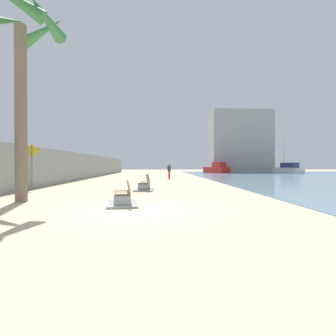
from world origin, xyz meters
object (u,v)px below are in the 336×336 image
Objects in this scene: palm_tree at (20,47)px; pedestrian_sign at (32,161)px; boat_far_left at (217,169)px; bench_far at (145,186)px; bench_near at (123,199)px; person_walking at (169,170)px; boat_outer at (286,169)px.

pedestrian_sign is at bearing 110.12° from palm_tree.
bench_far is at bearing -108.95° from boat_far_left.
person_walking reaches higher than bench_near.
pedestrian_sign is at bearing -118.85° from boat_far_left.
bench_near is 1.32× the size of person_walking.
boat_far_left is at bearing 175.67° from boat_outer.
boat_outer is at bearing 52.45° from palm_tree.
bench_near is 1.05× the size of bench_far.
boat_far_left is at bearing 71.05° from bench_far.
boat_far_left is (11.81, 34.39, 0.55)m from bench_far.
boat_far_left is 38.69m from pedestrian_sign.
person_walking reaches higher than bench_far.
palm_tree is 3.03× the size of pedestrian_sign.
boat_outer is at bearing 41.84° from person_walking.
pedestrian_sign reaches higher than boat_far_left.
palm_tree is at bearing -69.88° from pedestrian_sign.
bench_near is 9.15m from pedestrian_sign.
palm_tree reaches higher than bench_near.
palm_tree is 9.25m from bench_far.
bench_near is (4.34, -1.01, -6.13)m from palm_tree.
palm_tree is 7.39m from pedestrian_sign.
person_walking is at bearing 81.32° from bench_far.
bench_near is at bearing -13.03° from palm_tree.
palm_tree reaches higher than bench_far.
person_walking is 0.26× the size of boat_far_left.
bench_far is 0.33× the size of boat_far_left.
boat_outer is 45.54m from pedestrian_sign.
boat_far_left is (9.79, 21.19, -0.19)m from person_walking.
palm_tree is 48.68m from boat_outer.
pedestrian_sign reaches higher than bench_near.
bench_far is 0.75× the size of pedestrian_sign.
person_walking is 0.59× the size of pedestrian_sign.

